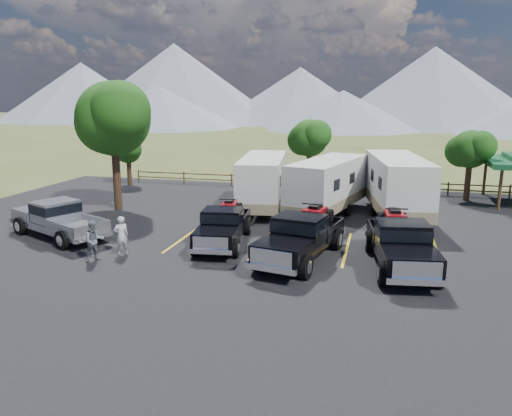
% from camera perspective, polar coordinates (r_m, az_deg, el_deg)
% --- Properties ---
extents(ground, '(320.00, 320.00, 0.00)m').
position_cam_1_polar(ground, '(19.98, 3.71, -7.68)').
color(ground, '#485524').
rests_on(ground, ground).
extents(asphalt_lot, '(44.00, 34.00, 0.04)m').
position_cam_1_polar(asphalt_lot, '(22.77, 5.11, -5.06)').
color(asphalt_lot, black).
rests_on(asphalt_lot, ground).
extents(stall_lines, '(12.12, 5.50, 0.01)m').
position_cam_1_polar(stall_lines, '(23.71, 5.50, -4.29)').
color(stall_lines, yellow).
rests_on(stall_lines, asphalt_lot).
extents(tree_big_nw, '(5.54, 5.18, 7.84)m').
position_cam_1_polar(tree_big_nw, '(31.75, -16.06, 9.79)').
color(tree_big_nw, black).
rests_on(tree_big_nw, ground).
extents(tree_ne_a, '(3.11, 2.92, 4.76)m').
position_cam_1_polar(tree_ne_a, '(36.05, 23.29, 6.17)').
color(tree_ne_a, black).
rests_on(tree_ne_a, ground).
extents(tree_north, '(3.46, 3.24, 5.25)m').
position_cam_1_polar(tree_north, '(37.95, 6.11, 7.95)').
color(tree_north, black).
rests_on(tree_north, ground).
extents(tree_nw_small, '(2.59, 2.43, 3.85)m').
position_cam_1_polar(tree_nw_small, '(40.60, -14.43, 6.44)').
color(tree_nw_small, black).
rests_on(tree_nw_small, ground).
extents(rail_fence, '(36.12, 0.12, 1.00)m').
position_cam_1_polar(rail_fence, '(37.49, 11.98, 2.70)').
color(rail_fence, '#4F3A21').
rests_on(rail_fence, ground).
extents(mountain_range, '(209.00, 71.00, 20.00)m').
position_cam_1_polar(mountain_range, '(124.89, 9.45, 13.00)').
color(mountain_range, gray).
rests_on(mountain_range, ground).
extents(rig_left, '(2.61, 6.02, 1.95)m').
position_cam_1_polar(rig_left, '(23.71, -3.72, -1.90)').
color(rig_left, black).
rests_on(rig_left, asphalt_lot).
extents(rig_center, '(3.33, 6.84, 2.19)m').
position_cam_1_polar(rig_center, '(21.57, 5.24, -3.10)').
color(rig_center, black).
rests_on(rig_center, asphalt_lot).
extents(rig_right, '(3.04, 6.79, 2.19)m').
position_cam_1_polar(rig_right, '(21.32, 16.19, -3.76)').
color(rig_right, black).
rests_on(rig_right, asphalt_lot).
extents(trailer_left, '(3.46, 9.52, 3.29)m').
position_cam_1_polar(trailer_left, '(30.58, 0.79, 2.95)').
color(trailer_left, silver).
rests_on(trailer_left, asphalt_lot).
extents(trailer_center, '(4.27, 9.43, 3.28)m').
position_cam_1_polar(trailer_center, '(29.60, 8.19, 2.48)').
color(trailer_center, silver).
rests_on(trailer_center, asphalt_lot).
extents(trailer_right, '(3.95, 10.14, 3.51)m').
position_cam_1_polar(trailer_right, '(29.81, 15.79, 2.43)').
color(trailer_right, silver).
rests_on(trailer_right, asphalt_lot).
extents(pickup_silver, '(6.48, 4.40, 1.87)m').
position_cam_1_polar(pickup_silver, '(26.50, -21.68, -1.16)').
color(pickup_silver, gray).
rests_on(pickup_silver, asphalt_lot).
extents(person_a, '(0.75, 0.74, 1.75)m').
position_cam_1_polar(person_a, '(22.85, -15.14, -3.06)').
color(person_a, silver).
rests_on(person_a, asphalt_lot).
extents(person_b, '(1.07, 1.08, 1.76)m').
position_cam_1_polar(person_b, '(22.33, -18.01, -3.60)').
color(person_b, slate).
rests_on(person_b, asphalt_lot).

